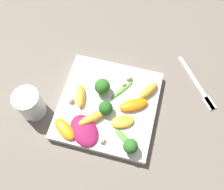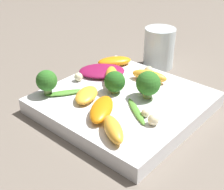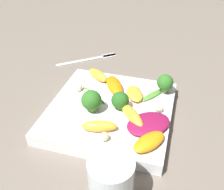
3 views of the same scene
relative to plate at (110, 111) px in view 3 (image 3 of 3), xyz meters
The scene contains 20 objects.
ground_plane 0.01m from the plate, ahead, with size 2.40×2.40×0.00m, color #6B6056.
plate is the anchor object (origin of this frame).
drinking_glass 0.20m from the plate, 16.63° to the left, with size 0.07×0.07×0.08m.
fork 0.26m from the plate, 152.76° to the right, with size 0.12×0.15×0.01m.
radicchio_leaf_0 0.09m from the plate, 66.18° to the left, with size 0.10×0.10×0.01m.
orange_segment_0 0.07m from the plate, 140.11° to the left, with size 0.07×0.05×0.01m.
orange_segment_1 0.06m from the plate, 62.33° to the left, with size 0.07×0.07×0.02m.
orange_segment_2 0.07m from the plate, behind, with size 0.08×0.07×0.02m.
orange_segment_3 0.11m from the plate, 148.14° to the right, with size 0.05×0.06×0.02m.
orange_segment_4 0.13m from the plate, 48.04° to the left, with size 0.07×0.07×0.02m.
orange_segment_5 0.08m from the plate, ahead, with size 0.04×0.07×0.02m.
broccoli_floret_0 0.04m from the plate, 85.43° to the left, with size 0.04×0.04×0.04m.
broccoli_floret_1 0.13m from the plate, 129.00° to the left, with size 0.04×0.04×0.04m.
broccoli_floret_2 0.05m from the plate, 54.86° to the right, with size 0.04×0.04×0.05m.
arugula_sprig_0 0.10m from the plate, 128.03° to the left, with size 0.06×0.05×0.01m.
arugula_sprig_1 0.05m from the plate, 119.33° to the right, with size 0.05×0.07×0.00m.
macadamia_nut_0 0.10m from the plate, ahead, with size 0.02×0.02×0.02m.
macadamia_nut_1 0.07m from the plate, 112.56° to the right, with size 0.01×0.01×0.01m.
macadamia_nut_2 0.09m from the plate, 112.88° to the right, with size 0.02×0.02×0.02m.
macadamia_nut_3 0.10m from the plate, 96.85° to the left, with size 0.02×0.02×0.02m.
Camera 3 is at (0.40, 0.12, 0.36)m, focal length 42.00 mm.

